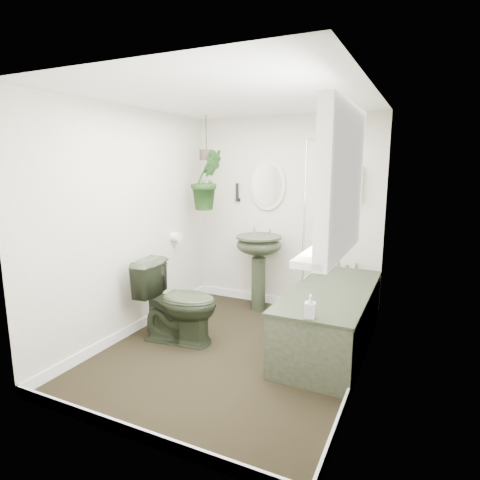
% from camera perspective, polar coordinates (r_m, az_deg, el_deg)
% --- Properties ---
extents(floor, '(2.30, 2.80, 0.02)m').
position_cam_1_polar(floor, '(3.96, -0.97, -15.63)').
color(floor, black).
rests_on(floor, ground).
extents(ceiling, '(2.30, 2.80, 0.02)m').
position_cam_1_polar(ceiling, '(3.58, -1.09, 19.76)').
color(ceiling, white).
rests_on(ceiling, ground).
extents(wall_back, '(2.30, 0.02, 2.30)m').
position_cam_1_polar(wall_back, '(4.88, 6.36, 3.69)').
color(wall_back, beige).
rests_on(wall_back, ground).
extents(wall_front, '(2.30, 0.02, 2.30)m').
position_cam_1_polar(wall_front, '(2.44, -15.94, -3.98)').
color(wall_front, beige).
rests_on(wall_front, ground).
extents(wall_left, '(0.02, 2.80, 2.30)m').
position_cam_1_polar(wall_left, '(4.23, -15.25, 2.26)').
color(wall_left, beige).
rests_on(wall_left, ground).
extents(wall_right, '(0.02, 2.80, 2.30)m').
position_cam_1_polar(wall_right, '(3.26, 17.58, -0.39)').
color(wall_right, beige).
rests_on(wall_right, ground).
extents(skirting, '(2.30, 2.80, 0.10)m').
position_cam_1_polar(skirting, '(3.93, -0.97, -14.84)').
color(skirting, white).
rests_on(skirting, floor).
extents(bathtub, '(0.72, 1.72, 0.58)m').
position_cam_1_polar(bathtub, '(4.03, 12.73, -10.74)').
color(bathtub, '#28301F').
rests_on(bathtub, floor).
extents(bath_screen, '(0.04, 0.72, 1.40)m').
position_cam_1_polar(bath_screen, '(4.33, 10.47, 4.39)').
color(bath_screen, silver).
rests_on(bath_screen, bathtub).
extents(shower_box, '(0.20, 0.10, 0.35)m').
position_cam_1_polar(shower_box, '(4.58, 15.76, 7.90)').
color(shower_box, white).
rests_on(shower_box, wall_back).
extents(oval_mirror, '(0.46, 0.03, 0.62)m').
position_cam_1_polar(oval_mirror, '(4.89, 3.91, 7.86)').
color(oval_mirror, beige).
rests_on(oval_mirror, wall_back).
extents(wall_sconce, '(0.04, 0.04, 0.22)m').
position_cam_1_polar(wall_sconce, '(5.05, -0.41, 6.84)').
color(wall_sconce, black).
rests_on(wall_sconce, wall_back).
extents(toilet_roll_holder, '(0.11, 0.11, 0.11)m').
position_cam_1_polar(toilet_roll_holder, '(4.78, -9.12, 0.44)').
color(toilet_roll_holder, white).
rests_on(toilet_roll_holder, wall_left).
extents(window_recess, '(0.08, 1.00, 0.90)m').
position_cam_1_polar(window_recess, '(2.52, 14.39, 8.08)').
color(window_recess, white).
rests_on(window_recess, wall_right).
extents(window_sill, '(0.18, 1.00, 0.04)m').
position_cam_1_polar(window_sill, '(2.59, 12.43, -1.15)').
color(window_sill, white).
rests_on(window_sill, wall_right).
extents(window_blinds, '(0.01, 0.86, 0.76)m').
position_cam_1_polar(window_blinds, '(2.53, 13.38, 8.14)').
color(window_blinds, white).
rests_on(window_blinds, wall_right).
extents(toilet, '(0.84, 0.54, 0.82)m').
position_cam_1_polar(toilet, '(4.06, -8.82, -8.66)').
color(toilet, '#28301F').
rests_on(toilet, floor).
extents(pedestal_sink, '(0.60, 0.53, 0.92)m').
position_cam_1_polar(pedestal_sink, '(4.83, 2.65, -4.70)').
color(pedestal_sink, '#28301F').
rests_on(pedestal_sink, floor).
extents(sill_plant, '(0.27, 0.25, 0.24)m').
position_cam_1_polar(sill_plant, '(2.86, 13.40, 2.83)').
color(sill_plant, black).
rests_on(sill_plant, window_sill).
extents(hanging_plant, '(0.48, 0.49, 0.70)m').
position_cam_1_polar(hanging_plant, '(4.77, -4.74, 8.50)').
color(hanging_plant, black).
rests_on(hanging_plant, ceiling).
extents(soap_bottle, '(0.10, 0.10, 0.18)m').
position_cam_1_polar(soap_bottle, '(3.17, 9.94, -9.29)').
color(soap_bottle, black).
rests_on(soap_bottle, bathtub).
extents(hanging_pot, '(0.16, 0.16, 0.12)m').
position_cam_1_polar(hanging_pot, '(4.76, -4.80, 11.96)').
color(hanging_pot, '#312922').
rests_on(hanging_pot, ceiling).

